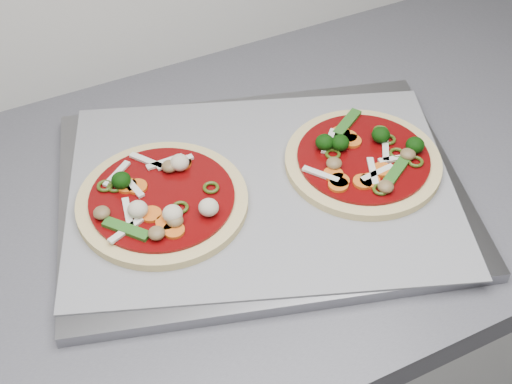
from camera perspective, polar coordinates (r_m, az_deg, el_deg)
name	(u,v)px	position (r m, az deg, el deg)	size (l,w,h in m)	color
baking_tray	(261,191)	(0.89, 0.44, 0.06)	(0.50, 0.37, 0.02)	gray
parchment	(261,186)	(0.89, 0.44, 0.47)	(0.47, 0.35, 0.00)	gray
pizza_left	(162,200)	(0.86, -7.57, -0.65)	(0.27, 0.27, 0.04)	#E8D085
pizza_right	(363,159)	(0.92, 8.57, 2.61)	(0.23, 0.23, 0.03)	#E8D085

